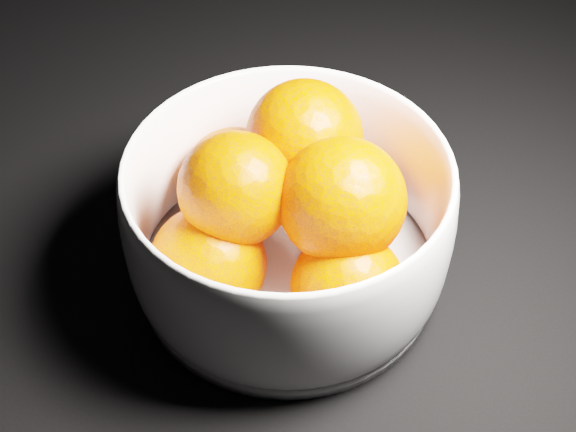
# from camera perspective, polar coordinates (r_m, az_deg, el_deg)

# --- Properties ---
(ground) EXTENTS (3.00, 3.00, 0.00)m
(ground) POSITION_cam_1_polar(r_m,az_deg,el_deg) (0.91, -11.19, 11.02)
(ground) COLOR black
(ground) RESTS_ON ground
(bowl) EXTENTS (0.25, 0.25, 0.12)m
(bowl) POSITION_cam_1_polar(r_m,az_deg,el_deg) (0.61, 0.00, -0.40)
(bowl) COLOR white
(bowl) RESTS_ON ground
(orange_pile) EXTENTS (0.20, 0.19, 0.14)m
(orange_pile) POSITION_cam_1_polar(r_m,az_deg,el_deg) (0.60, 0.08, 0.90)
(orange_pile) COLOR #FF4300
(orange_pile) RESTS_ON bowl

